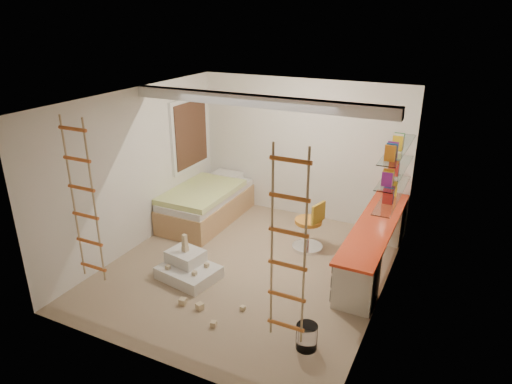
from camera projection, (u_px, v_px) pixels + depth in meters
The scene contains 15 objects.
floor at pixel (248, 267), 7.05m from camera, with size 4.50×4.50×0.00m, color #9B8764.
ceiling_beam at pixel (256, 101), 6.37m from camera, with size 4.00×0.18×0.16m, color white.
window_frame at pixel (190, 134), 8.53m from camera, with size 0.06×1.15×1.35m, color white.
window_blind at pixel (191, 134), 8.51m from camera, with size 0.02×1.00×1.20m, color #4C2D1E.
rope_ladder_left at pixel (84, 202), 5.57m from camera, with size 0.41×0.04×2.13m, color #D65A24, non-canonical shape.
rope_ladder_right at pixel (288, 249), 4.48m from camera, with size 0.41×0.04×2.13m, color #CC6922, non-canonical shape.
waste_bin at pixel (307, 337), 5.31m from camera, with size 0.25×0.25×0.32m, color white.
desk at pixel (374, 244), 6.92m from camera, with size 0.56×2.80×0.75m.
shelves at pixel (395, 172), 6.67m from camera, with size 0.25×1.80×0.71m.
bed at pixel (207, 203), 8.55m from camera, with size 1.02×2.00×0.69m.
task_lamp at pixel (388, 178), 7.47m from camera, with size 0.14×0.36×0.57m.
swivel_chair at pixel (309, 232), 7.48m from camera, with size 0.62×0.62×0.86m.
play_platform at pixel (188, 268), 6.76m from camera, with size 0.92×0.77×0.37m.
toy_blocks at pixel (195, 275), 6.40m from camera, with size 1.39×1.00×0.64m.
books at pixel (397, 161), 6.61m from camera, with size 0.14×0.70×0.92m.
Camera 1 is at (2.80, -5.44, 3.69)m, focal length 32.00 mm.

